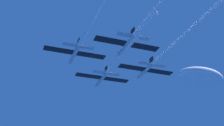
% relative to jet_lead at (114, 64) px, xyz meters
% --- Properties ---
extents(jet_lead, '(19.55, 50.97, 3.24)m').
position_rel_jet_lead_xyz_m(jet_lead, '(0.00, 0.00, 0.00)').
color(jet_lead, '#B2BAC6').
extents(jet_left_wing, '(19.55, 51.86, 3.24)m').
position_rel_jet_lead_xyz_m(jet_left_wing, '(-13.02, -12.67, 1.68)').
color(jet_left_wing, '#B2BAC6').
extents(jet_right_wing, '(19.55, 59.76, 3.24)m').
position_rel_jet_lead_xyz_m(jet_right_wing, '(11.89, -15.42, 0.04)').
color(jet_right_wing, '#B2BAC6').
extents(jet_slot, '(19.55, 54.47, 3.24)m').
position_rel_jet_lead_xyz_m(jet_slot, '(-0.55, -26.40, 0.45)').
color(jet_slot, '#B2BAC6').
extents(cloud_wispy, '(26.30, 14.47, 9.21)m').
position_rel_jet_lead_xyz_m(cloud_wispy, '(61.43, 35.29, 19.00)').
color(cloud_wispy, white).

